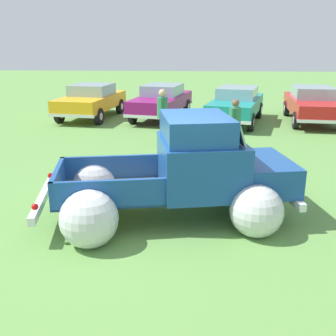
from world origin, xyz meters
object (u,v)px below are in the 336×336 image
show_car_0 (91,100)px  show_car_1 (162,100)px  show_car_3 (313,103)px  spectator_2 (235,124)px  show_car_2 (236,104)px  spectator_0 (162,113)px  vintage_pickup_truck (186,178)px

show_car_0 → show_car_1: same height
show_car_3 → spectator_2: (-3.67, -5.18, 0.13)m
show_car_2 → spectator_0: (-2.72, -3.81, 0.23)m
show_car_0 → show_car_3: same height
spectator_0 → show_car_3: bearing=39.1°
spectator_0 → spectator_2: size_ratio=1.09×
spectator_0 → show_car_2: bearing=58.3°
show_car_1 → show_car_3: size_ratio=1.01×
spectator_2 → show_car_0: bearing=-19.7°
show_car_1 → show_car_0: bearing=-76.9°
show_car_3 → spectator_0: 7.15m
show_car_0 → show_car_1: (3.05, 0.07, -0.00)m
show_car_2 → show_car_3: 3.13m
spectator_2 → vintage_pickup_truck: bearing=98.8°
show_car_1 → spectator_2: bearing=36.1°
show_car_0 → spectator_0: size_ratio=2.50×
show_car_0 → show_car_3: 9.29m
show_car_0 → spectator_2: (5.61, -5.60, 0.13)m
show_car_1 → show_car_3: bearing=97.3°
show_car_1 → spectator_0: (0.38, -4.61, 0.23)m
show_car_1 → spectator_2: 6.22m
show_car_2 → vintage_pickup_truck: bearing=3.3°
show_car_3 → spectator_2: bearing=-29.8°
show_car_1 → spectator_0: size_ratio=2.69×
vintage_pickup_truck → show_car_1: bearing=86.4°
show_car_1 → show_car_3: 6.24m
vintage_pickup_truck → show_car_3: (4.98, 9.63, 0.03)m
spectator_2 → show_car_3: bearing=-100.1°
show_car_2 → spectator_2: 4.90m
show_car_2 → spectator_2: (-0.55, -4.87, 0.13)m
show_car_3 → spectator_2: size_ratio=2.92×
show_car_1 → spectator_2: spectator_2 is taller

